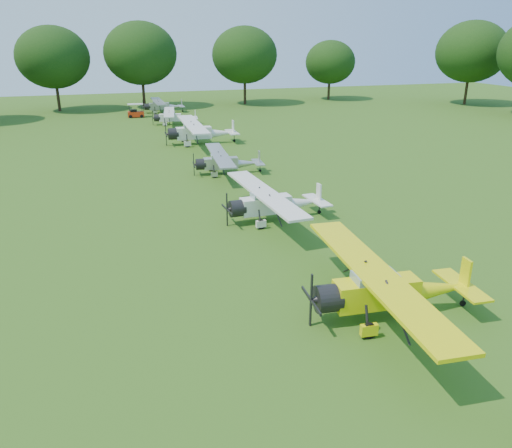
{
  "coord_description": "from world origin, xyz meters",
  "views": [
    {
      "loc": [
        -8.98,
        -25.38,
        10.58
      ],
      "look_at": [
        -1.8,
        -2.12,
        1.4
      ],
      "focal_mm": 35.0,
      "sensor_mm": 36.0,
      "label": 1
    }
  ],
  "objects_px": {
    "aircraft_4": "(226,161)",
    "aircraft_6": "(173,116)",
    "aircraft_3": "(273,201)",
    "aircraft_5": "(199,131)",
    "aircraft_2": "(389,287)",
    "golf_cart": "(136,113)",
    "aircraft_7": "(162,105)"
  },
  "relations": [
    {
      "from": "aircraft_4",
      "to": "aircraft_6",
      "type": "bearing_deg",
      "value": 96.13
    },
    {
      "from": "aircraft_3",
      "to": "aircraft_6",
      "type": "distance_m",
      "value": 37.2
    },
    {
      "from": "aircraft_3",
      "to": "aircraft_5",
      "type": "xyz_separation_m",
      "value": [
        0.17,
        24.14,
        0.2
      ]
    },
    {
      "from": "aircraft_3",
      "to": "aircraft_2",
      "type": "bearing_deg",
      "value": -90.19
    },
    {
      "from": "aircraft_2",
      "to": "golf_cart",
      "type": "relative_size",
      "value": 4.96
    },
    {
      "from": "aircraft_6",
      "to": "aircraft_4",
      "type": "bearing_deg",
      "value": -80.66
    },
    {
      "from": "aircraft_7",
      "to": "golf_cart",
      "type": "xyz_separation_m",
      "value": [
        -4.14,
        -3.53,
        -0.49
      ]
    },
    {
      "from": "aircraft_7",
      "to": "aircraft_6",
      "type": "bearing_deg",
      "value": -89.82
    },
    {
      "from": "aircraft_5",
      "to": "aircraft_3",
      "type": "bearing_deg",
      "value": -88.79
    },
    {
      "from": "aircraft_3",
      "to": "aircraft_6",
      "type": "height_order",
      "value": "aircraft_3"
    },
    {
      "from": "aircraft_5",
      "to": "golf_cart",
      "type": "height_order",
      "value": "aircraft_5"
    },
    {
      "from": "golf_cart",
      "to": "aircraft_6",
      "type": "bearing_deg",
      "value": -56.87
    },
    {
      "from": "aircraft_7",
      "to": "aircraft_3",
      "type": "bearing_deg",
      "value": -89.23
    },
    {
      "from": "aircraft_6",
      "to": "golf_cart",
      "type": "xyz_separation_m",
      "value": [
        -4.17,
        7.63,
        -0.44
      ]
    },
    {
      "from": "aircraft_4",
      "to": "aircraft_6",
      "type": "relative_size",
      "value": 1.0
    },
    {
      "from": "aircraft_4",
      "to": "golf_cart",
      "type": "bearing_deg",
      "value": 102.99
    },
    {
      "from": "aircraft_2",
      "to": "aircraft_4",
      "type": "relative_size",
      "value": 1.22
    },
    {
      "from": "aircraft_3",
      "to": "aircraft_6",
      "type": "relative_size",
      "value": 1.12
    },
    {
      "from": "aircraft_3",
      "to": "aircraft_4",
      "type": "xyz_separation_m",
      "value": [
        -0.09,
        11.53,
        -0.13
      ]
    },
    {
      "from": "aircraft_5",
      "to": "aircraft_2",
      "type": "bearing_deg",
      "value": -87.56
    },
    {
      "from": "aircraft_2",
      "to": "aircraft_6",
      "type": "relative_size",
      "value": 1.23
    },
    {
      "from": "aircraft_3",
      "to": "aircraft_7",
      "type": "distance_m",
      "value": 48.36
    },
    {
      "from": "aircraft_2",
      "to": "aircraft_5",
      "type": "xyz_separation_m",
      "value": [
        -0.52,
        36.15,
        0.09
      ]
    },
    {
      "from": "aircraft_2",
      "to": "aircraft_4",
      "type": "distance_m",
      "value": 23.55
    },
    {
      "from": "aircraft_6",
      "to": "aircraft_7",
      "type": "xyz_separation_m",
      "value": [
        -0.04,
        11.16,
        0.06
      ]
    },
    {
      "from": "aircraft_5",
      "to": "aircraft_6",
      "type": "xyz_separation_m",
      "value": [
        -0.78,
        13.05,
        -0.33
      ]
    },
    {
      "from": "aircraft_6",
      "to": "golf_cart",
      "type": "bearing_deg",
      "value": 126.85
    },
    {
      "from": "aircraft_5",
      "to": "aircraft_6",
      "type": "distance_m",
      "value": 13.08
    },
    {
      "from": "aircraft_4",
      "to": "aircraft_7",
      "type": "height_order",
      "value": "aircraft_7"
    },
    {
      "from": "aircraft_3",
      "to": "aircraft_7",
      "type": "xyz_separation_m",
      "value": [
        -0.65,
        48.36,
        -0.07
      ]
    },
    {
      "from": "aircraft_5",
      "to": "aircraft_7",
      "type": "bearing_deg",
      "value": 93.55
    },
    {
      "from": "aircraft_2",
      "to": "aircraft_4",
      "type": "height_order",
      "value": "aircraft_2"
    }
  ]
}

